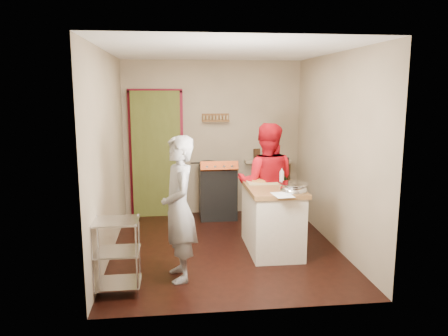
{
  "coord_description": "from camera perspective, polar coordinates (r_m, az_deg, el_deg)",
  "views": [
    {
      "loc": [
        -0.67,
        -5.63,
        2.11
      ],
      "look_at": [
        -0.01,
        0.0,
        1.1
      ],
      "focal_mm": 35.0,
      "sensor_mm": 36.0,
      "label": 1
    }
  ],
  "objects": [
    {
      "name": "floor",
      "position": [
        6.05,
        0.08,
        -10.28
      ],
      "size": [
        3.5,
        3.5,
        0.0
      ],
      "primitive_type": "plane",
      "color": "black",
      "rests_on": "ground"
    },
    {
      "name": "back_wall",
      "position": [
        7.47,
        -6.41,
        2.56
      ],
      "size": [
        3.0,
        0.44,
        2.6
      ],
      "color": "tan",
      "rests_on": "ground"
    },
    {
      "name": "left_wall",
      "position": [
        5.75,
        -14.94,
        1.69
      ],
      "size": [
        0.04,
        3.5,
        2.6
      ],
      "primitive_type": "cube",
      "color": "tan",
      "rests_on": "ground"
    },
    {
      "name": "right_wall",
      "position": [
        6.09,
        14.27,
        2.17
      ],
      "size": [
        0.04,
        3.5,
        2.6
      ],
      "primitive_type": "cube",
      "color": "tan",
      "rests_on": "ground"
    },
    {
      "name": "ceiling",
      "position": [
        5.69,
        0.09,
        15.18
      ],
      "size": [
        3.0,
        3.5,
        0.02
      ],
      "primitive_type": "cube",
      "color": "white",
      "rests_on": "back_wall"
    },
    {
      "name": "stove",
      "position": [
        7.28,
        -0.86,
        -3.04
      ],
      "size": [
        0.6,
        0.63,
        1.0
      ],
      "color": "black",
      "rests_on": "ground"
    },
    {
      "name": "wire_shelving",
      "position": [
        4.77,
        -13.86,
        -10.68
      ],
      "size": [
        0.48,
        0.4,
        0.8
      ],
      "color": "silver",
      "rests_on": "ground"
    },
    {
      "name": "island",
      "position": [
        5.86,
        6.31,
        -6.2
      ],
      "size": [
        0.69,
        1.29,
        1.19
      ],
      "color": "beige",
      "rests_on": "ground"
    },
    {
      "name": "person_stripe",
      "position": [
        4.88,
        -5.91,
        -5.33
      ],
      "size": [
        0.48,
        0.65,
        1.63
      ],
      "primitive_type": "imported",
      "rotation": [
        0.0,
        0.0,
        -1.41
      ],
      "color": "silver",
      "rests_on": "ground"
    },
    {
      "name": "person_red",
      "position": [
        6.05,
        5.54,
        -2.06
      ],
      "size": [
        0.95,
        0.82,
        1.67
      ],
      "primitive_type": "imported",
      "rotation": [
        0.0,
        0.0,
        2.88
      ],
      "color": "red",
      "rests_on": "ground"
    }
  ]
}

